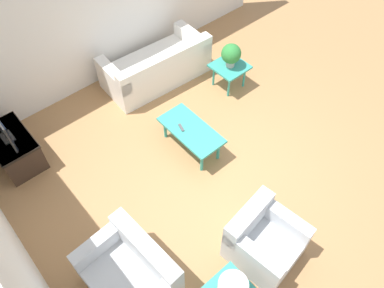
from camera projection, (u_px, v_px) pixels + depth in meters
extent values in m
plane|color=#A87A4C|center=(221.00, 165.00, 5.99)|extent=(14.00, 14.00, 0.00)
cube|color=white|center=(5.00, 252.00, 3.68)|extent=(7.20, 0.12, 2.70)
cube|color=white|center=(102.00, 8.00, 6.37)|extent=(0.12, 7.20, 2.70)
cube|color=white|center=(156.00, 70.00, 7.11)|extent=(1.05, 2.01, 0.41)
cube|color=white|center=(166.00, 63.00, 6.62)|extent=(0.31, 1.97, 0.38)
cube|color=white|center=(192.00, 38.00, 7.19)|extent=(0.95, 0.25, 0.25)
cube|color=white|center=(113.00, 75.00, 6.52)|extent=(0.95, 0.25, 0.25)
cube|color=silver|center=(264.00, 247.00, 4.90)|extent=(0.92, 0.90, 0.43)
cube|color=silver|center=(249.00, 218.00, 4.71)|extent=(0.30, 0.82, 0.38)
cube|color=silver|center=(253.00, 254.00, 4.49)|extent=(0.84, 0.26, 0.25)
cube|color=silver|center=(283.00, 218.00, 4.79)|extent=(0.84, 0.26, 0.25)
cube|color=silver|center=(130.00, 280.00, 4.63)|extent=(1.18, 0.89, 0.43)
cube|color=silver|center=(146.00, 250.00, 4.45)|extent=(1.14, 0.27, 0.38)
cube|color=silver|center=(101.00, 242.00, 4.58)|extent=(0.21, 0.83, 0.25)
cube|color=teal|center=(191.00, 130.00, 5.88)|extent=(1.09, 0.53, 0.04)
cylinder|color=teal|center=(218.00, 150.00, 5.91)|extent=(0.05, 0.05, 0.41)
cylinder|color=teal|center=(181.00, 118.00, 6.34)|extent=(0.05, 0.05, 0.41)
cylinder|color=teal|center=(202.00, 162.00, 5.77)|extent=(0.05, 0.05, 0.41)
cylinder|color=teal|center=(165.00, 128.00, 6.19)|extent=(0.05, 0.05, 0.41)
cube|color=teal|center=(230.00, 66.00, 6.79)|extent=(0.59, 0.59, 0.04)
cylinder|color=teal|center=(244.00, 77.00, 6.96)|extent=(0.04, 0.04, 0.44)
cylinder|color=teal|center=(229.00, 67.00, 7.15)|extent=(0.04, 0.04, 0.44)
cylinder|color=teal|center=(229.00, 87.00, 6.80)|extent=(0.04, 0.04, 0.44)
cylinder|color=teal|center=(214.00, 76.00, 6.98)|extent=(0.04, 0.04, 0.44)
cylinder|color=teal|center=(229.00, 279.00, 4.63)|extent=(0.04, 0.04, 0.44)
cube|color=#38281E|center=(14.00, 149.00, 5.84)|extent=(0.93, 0.57, 0.55)
cube|color=black|center=(8.00, 138.00, 5.64)|extent=(0.95, 0.59, 0.04)
cube|color=#2D2D2D|center=(7.00, 137.00, 5.62)|extent=(0.25, 0.16, 0.02)
cube|color=#2D2D2D|center=(0.00, 127.00, 5.42)|extent=(0.76, 0.02, 0.51)
cube|color=black|center=(1.00, 126.00, 5.42)|extent=(0.73, 0.04, 0.48)
cylinder|color=#B2ADA3|center=(230.00, 63.00, 6.73)|extent=(0.16, 0.16, 0.12)
sphere|color=#2D7F38|center=(231.00, 54.00, 6.56)|extent=(0.36, 0.36, 0.36)
cylinder|color=white|center=(233.00, 287.00, 4.00)|extent=(0.33, 0.33, 0.19)
cube|color=#4C4C51|center=(181.00, 128.00, 5.87)|extent=(0.16, 0.08, 0.02)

